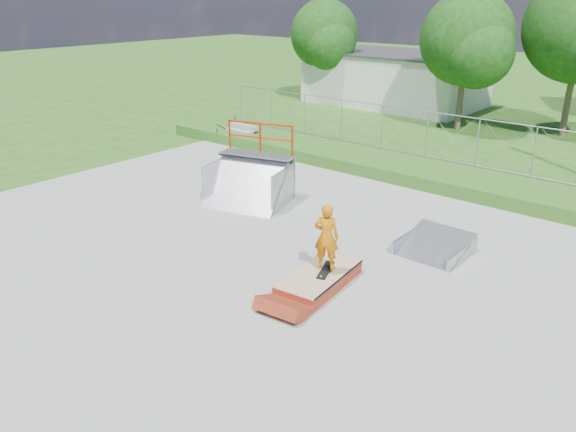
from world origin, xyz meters
name	(u,v)px	position (x,y,z in m)	size (l,w,h in m)	color
ground	(235,260)	(0.00, 0.00, 0.00)	(120.00, 120.00, 0.00)	#285719
concrete_pad	(235,260)	(0.00, 0.00, 0.02)	(20.00, 16.00, 0.04)	#9B9B98
grass_berm	(412,169)	(0.00, 9.50, 0.25)	(24.00, 3.00, 0.50)	#285719
grind_box	(319,280)	(2.51, 0.31, 0.17)	(1.37, 2.42, 0.34)	maroon
quarter_pipe	(247,168)	(-2.64, 3.26, 1.25)	(2.50, 2.11, 2.50)	gray
flat_bank_ramp	(434,245)	(3.79, 3.68, 0.25)	(1.64, 1.75, 0.50)	gray
skateboard	(325,271)	(2.60, 0.44, 0.39)	(0.22, 0.80, 0.02)	black
skater	(326,240)	(2.60, 0.44, 1.19)	(0.58, 0.38, 1.60)	#CE6D08
concrete_stairs	(237,135)	(-8.50, 8.70, 0.40)	(1.50, 1.60, 0.80)	#9B9B98
chain_link_fence	(427,135)	(0.00, 10.50, 1.40)	(20.00, 0.06, 1.80)	gray
utility_building_flat	(395,79)	(-8.00, 22.00, 1.50)	(10.00, 6.00, 3.00)	silver
tree_left_near	(470,43)	(-1.75, 17.83, 4.24)	(4.76, 4.48, 6.65)	brown
tree_left_far	(326,37)	(-11.77, 19.85, 3.94)	(4.42, 4.16, 6.18)	brown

